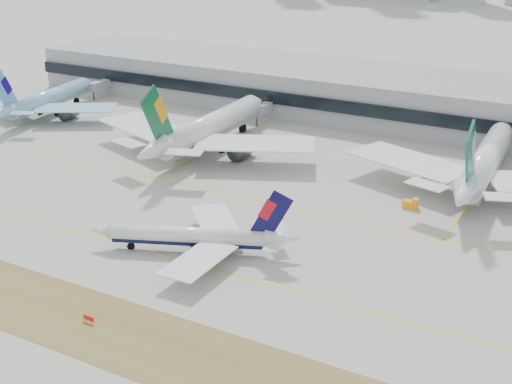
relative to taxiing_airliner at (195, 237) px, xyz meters
The scene contains 9 objects.
ground 6.69m from the taxiing_airliner, ahead, with size 3000.00×3000.00×0.00m, color #9F9D95.
taxiing_airliner is the anchor object (origin of this frame).
widebody_korean 119.93m from the taxiing_airliner, 148.88° to the left, with size 56.53×55.88×20.39m.
widebody_eva 66.23m from the taxiing_airliner, 120.93° to the left, with size 70.60×69.05×25.18m.
widebody_cathay 77.83m from the taxiing_airliner, 56.93° to the left, with size 69.10×67.67×24.66m.
terminal 115.88m from the taxiing_airliner, 87.22° to the left, with size 280.00×43.10×15.00m.
hold_sign_left 31.28m from the taxiing_airliner, 91.57° to the right, with size 2.20×0.15×1.35m.
gse_c 54.04m from the taxiing_airliner, 55.04° to the left, with size 3.55×2.00×2.60m.
gse_b 59.63m from the taxiing_airliner, 130.36° to the left, with size 3.55×2.00×2.60m.
Camera 1 is at (69.49, -108.70, 65.06)m, focal length 50.00 mm.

